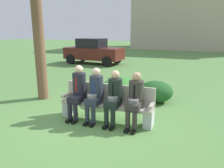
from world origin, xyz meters
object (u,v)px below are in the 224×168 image
at_px(seated_man_leftmost, 78,89).
at_px(seated_man_centerleft, 95,92).
at_px(seated_man_rightmost, 135,97).
at_px(shrub_near_bench, 156,91).
at_px(seated_man_centerright, 114,95).
at_px(park_bench, 107,103).
at_px(parked_car_near, 93,51).
at_px(building_backdrop, 200,11).
at_px(shrub_mid_lawn, 121,90).

bearing_deg(seated_man_leftmost, seated_man_centerleft, -1.08).
distance_m(seated_man_rightmost, shrub_near_bench, 2.04).
distance_m(seated_man_leftmost, shrub_near_bench, 2.61).
bearing_deg(seated_man_rightmost, seated_man_centerright, 179.95).
bearing_deg(park_bench, seated_man_rightmost, -10.46).
distance_m(seated_man_centerleft, parked_car_near, 9.53).
relative_size(seated_man_centerright, seated_man_rightmost, 1.00).
relative_size(seated_man_centerleft, building_backdrop, 0.08).
xyz_separation_m(shrub_mid_lawn, building_backdrop, (2.27, 22.94, 3.99)).
xyz_separation_m(shrub_near_bench, building_backdrop, (1.28, 22.43, 4.07)).
relative_size(seated_man_centerright, shrub_mid_lawn, 0.99).
xyz_separation_m(parked_car_near, building_backdrop, (6.58, 15.83, 3.56)).
relative_size(seated_man_centerright, shrub_near_bench, 1.20).
distance_m(park_bench, seated_man_leftmost, 0.82).
xyz_separation_m(park_bench, shrub_near_bench, (0.90, 1.86, -0.10)).
bearing_deg(parked_car_near, building_backdrop, 67.42).
bearing_deg(park_bench, seated_man_centerright, -30.90).
bearing_deg(seated_man_centerleft, seated_man_rightmost, -0.22).
distance_m(seated_man_centerleft, shrub_mid_lawn, 1.52).
height_order(seated_man_centerright, seated_man_rightmost, seated_man_centerright).
relative_size(seated_man_centerright, building_backdrop, 0.08).
distance_m(park_bench, shrub_mid_lawn, 1.34).
distance_m(seated_man_centerleft, seated_man_centerright, 0.50).
relative_size(seated_man_leftmost, shrub_near_bench, 1.27).
bearing_deg(seated_man_rightmost, parked_car_near, 120.90).
xyz_separation_m(park_bench, seated_man_centerleft, (-0.27, -0.13, 0.30)).
distance_m(shrub_near_bench, building_backdrop, 22.83).
height_order(seated_man_leftmost, parked_car_near, parked_car_near).
distance_m(seated_man_leftmost, seated_man_rightmost, 1.49).
distance_m(seated_man_centerleft, building_backdrop, 24.81).
bearing_deg(building_backdrop, shrub_mid_lawn, -95.64).
xyz_separation_m(seated_man_leftmost, building_backdrop, (2.93, 24.41, 3.64)).
bearing_deg(seated_man_rightmost, seated_man_leftmost, 179.51).
distance_m(seated_man_leftmost, shrub_mid_lawn, 1.65).
bearing_deg(park_bench, shrub_mid_lawn, 93.49).
relative_size(seated_man_rightmost, building_backdrop, 0.08).
height_order(seated_man_centerright, building_backdrop, building_backdrop).
xyz_separation_m(seated_man_leftmost, shrub_near_bench, (1.65, 1.99, -0.42)).
xyz_separation_m(shrub_near_bench, parked_car_near, (-5.30, 6.59, 0.50)).
height_order(seated_man_rightmost, building_backdrop, building_backdrop).
xyz_separation_m(park_bench, seated_man_leftmost, (-0.75, -0.12, 0.32)).
bearing_deg(seated_man_centerright, parked_car_near, 118.31).
distance_m(seated_man_centerright, building_backdrop, 24.78).
relative_size(seated_man_leftmost, seated_man_centerleft, 1.03).
distance_m(shrub_mid_lawn, building_backdrop, 23.40).
xyz_separation_m(seated_man_centerleft, parked_car_near, (-4.13, 8.59, 0.10)).
bearing_deg(seated_man_centerright, seated_man_leftmost, 179.27).
height_order(seated_man_rightmost, parked_car_near, parked_car_near).
xyz_separation_m(seated_man_centerright, seated_man_rightmost, (0.51, -0.00, -0.00)).
relative_size(park_bench, seated_man_rightmost, 1.82).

